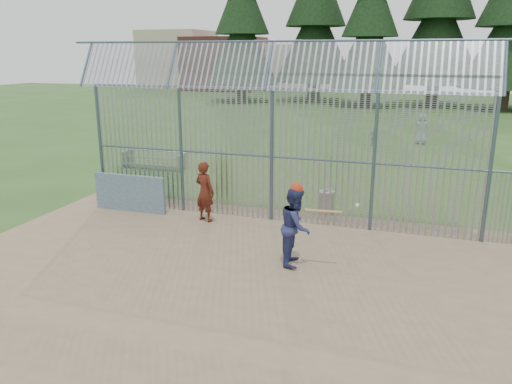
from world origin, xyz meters
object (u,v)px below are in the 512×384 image
(dugout_wall, at_px, (130,193))
(trash_can, at_px, (326,202))
(batter, at_px, (296,226))
(onlooker, at_px, (205,192))
(bleacher, at_px, (155,159))

(dugout_wall, relative_size, trash_can, 3.05)
(trash_can, bearing_deg, dugout_wall, -163.68)
(batter, xyz_separation_m, onlooker, (-3.39, 2.27, -0.03))
(onlooker, height_order, trash_can, onlooker)
(batter, height_order, bleacher, batter)
(trash_can, bearing_deg, onlooker, -150.32)
(dugout_wall, xyz_separation_m, trash_can, (6.09, 1.78, -0.24))
(batter, relative_size, onlooker, 1.03)
(onlooker, bearing_deg, batter, 164.74)
(batter, xyz_separation_m, bleacher, (-8.56, 8.37, -0.57))
(bleacher, bearing_deg, onlooker, -49.73)
(batter, distance_m, onlooker, 4.08)
(batter, height_order, onlooker, batter)
(batter, relative_size, bleacher, 0.64)
(dugout_wall, relative_size, bleacher, 0.83)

